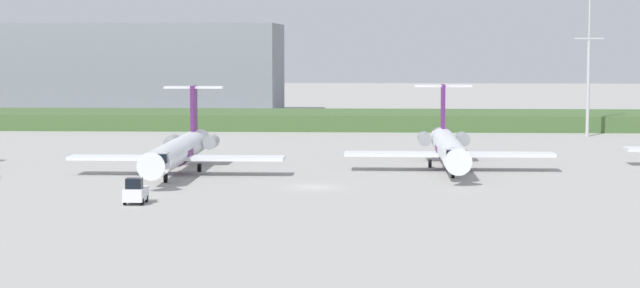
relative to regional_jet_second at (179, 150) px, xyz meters
The scene contains 7 objects.
ground_plane 24.39m from the regional_jet_second, 51.90° to the left, with size 500.00×500.00×0.00m, color #9E9B96.
grass_berm 68.63m from the regional_jet_second, 77.40° to the left, with size 320.00×20.00×2.55m, color #426033.
regional_jet_second is the anchor object (origin of this frame).
regional_jet_third 29.50m from the regional_jet_second, 10.51° to the left, with size 22.81×31.00×9.00m.
antenna_mast 73.36m from the regional_jet_second, 44.05° to the left, with size 4.40×0.50×22.25m.
distant_hangar 101.29m from the regional_jet_second, 103.09° to the left, with size 50.91×27.75×17.43m, color gray.
baggage_tug 23.12m from the regional_jet_second, 89.78° to the right, with size 1.72×3.20×2.30m.
Camera 1 is at (5.85, -110.78, 14.10)m, focal length 64.76 mm.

